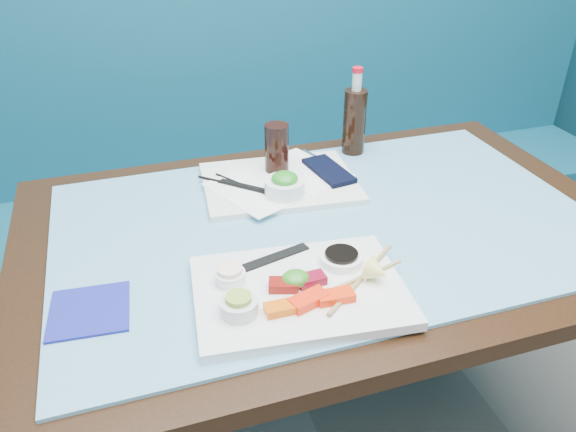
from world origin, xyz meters
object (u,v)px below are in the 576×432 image
object	(u,v)px
cola_bottle_body	(354,122)
blue_napkin	(89,311)
sashimi_plate	(300,291)
booth_bench	(245,197)
serving_tray	(280,183)
cola_glass	(277,148)
seaweed_bowl	(285,187)
dining_table	(327,255)

from	to	relation	value
cola_bottle_body	blue_napkin	distance (m)	0.89
sashimi_plate	booth_bench	bearing A→B (deg)	88.24
sashimi_plate	serving_tray	xyz separation A→B (m)	(0.10, 0.44, -0.00)
blue_napkin	cola_glass	bearing A→B (deg)	40.57
seaweed_bowl	cola_glass	bearing A→B (deg)	81.25
booth_bench	dining_table	bearing A→B (deg)	-90.00
cola_glass	seaweed_bowl	bearing A→B (deg)	-98.75
serving_tray	cola_bottle_body	distance (m)	0.30
dining_table	seaweed_bowl	bearing A→B (deg)	115.58
sashimi_plate	seaweed_bowl	distance (m)	0.37
serving_tray	booth_bench	bearing A→B (deg)	90.50
sashimi_plate	cola_bottle_body	size ratio (longest dim) A/B	2.17
seaweed_bowl	cola_glass	xyz separation A→B (m)	(0.02, 0.13, 0.04)
dining_table	sashimi_plate	bearing A→B (deg)	-123.03
cola_bottle_body	blue_napkin	bearing A→B (deg)	-146.28
serving_tray	cola_bottle_body	xyz separation A→B (m)	(0.26, 0.13, 0.08)
booth_bench	blue_napkin	bearing A→B (deg)	-118.04
booth_bench	cola_bottle_body	bearing A→B (deg)	-67.44
booth_bench	sashimi_plate	world-z (taller)	booth_bench
cola_glass	cola_bottle_body	bearing A→B (deg)	16.83
booth_bench	blue_napkin	distance (m)	1.19
booth_bench	cola_glass	size ratio (longest dim) A/B	23.32
seaweed_bowl	blue_napkin	distance (m)	0.55
blue_napkin	cola_bottle_body	bearing A→B (deg)	33.72
booth_bench	seaweed_bowl	world-z (taller)	booth_bench
serving_tray	dining_table	bearing A→B (deg)	-70.28
serving_tray	blue_napkin	distance (m)	0.60
dining_table	cola_glass	xyz separation A→B (m)	(-0.04, 0.26, 0.17)
cola_bottle_body	booth_bench	bearing A→B (deg)	112.56
dining_table	blue_napkin	world-z (taller)	blue_napkin
cola_glass	sashimi_plate	bearing A→B (deg)	-102.15
booth_bench	cola_glass	distance (m)	0.74
sashimi_plate	cola_glass	xyz separation A→B (m)	(0.11, 0.49, 0.07)
serving_tray	cola_bottle_body	bearing A→B (deg)	31.94
seaweed_bowl	cola_bottle_body	xyz separation A→B (m)	(0.27, 0.21, 0.06)
serving_tray	cola_glass	xyz separation A→B (m)	(0.01, 0.05, 0.07)
sashimi_plate	cola_glass	distance (m)	0.51
dining_table	serving_tray	world-z (taller)	serving_tray
dining_table	seaweed_bowl	xyz separation A→B (m)	(-0.06, 0.13, 0.13)
sashimi_plate	serving_tray	world-z (taller)	sashimi_plate
seaweed_bowl	serving_tray	bearing A→B (deg)	82.41
serving_tray	cola_glass	size ratio (longest dim) A/B	2.99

